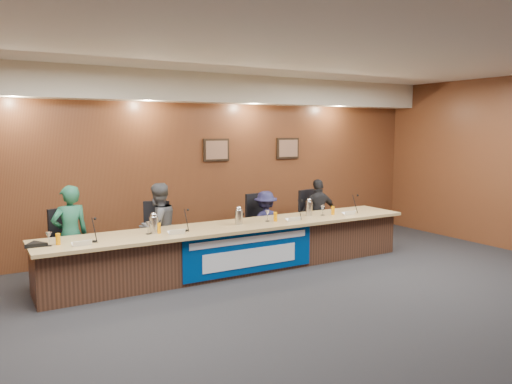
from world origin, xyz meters
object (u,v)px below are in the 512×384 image
Objects in this scene: office_chair_a at (70,250)px; carafe_mid at (239,217)px; carafe_left at (154,225)px; panelist_d at (318,213)px; banner at (250,252)px; panelist_a at (70,235)px; office_chair_b at (157,240)px; office_chair_c at (263,228)px; carafe_right at (309,209)px; office_chair_d at (315,221)px; panelist_c at (266,223)px; speakerphone at (36,245)px; dais_body at (238,249)px; panelist_b at (158,227)px.

carafe_mid reaches higher than office_chair_a.
panelist_d is at bearing 10.46° from carafe_left.
banner is 2.64m from panelist_a.
office_chair_b is at bearing 175.77° from panelist_a.
office_chair_a is 2.02× the size of carafe_left.
carafe_right reaches higher than office_chair_c.
office_chair_b is at bearing 145.75° from carafe_mid.
office_chair_b is at bearing 165.39° from office_chair_d.
carafe_right is (0.53, -0.57, 0.30)m from panelist_c.
panelist_d is 3.50m from carafe_left.
panelist_c is at bearing 170.27° from office_chair_d.
carafe_left is 1.57m from speakerphone.
office_chair_a is 1.32m from office_chair_b.
panelist_c is at bearing 9.69° from speakerphone.
dais_body is at bearing 157.34° from panelist_a.
panelist_d reaches higher than banner.
office_chair_a is 3.30m from office_chair_c.
office_chair_c is at bearing 39.94° from carafe_mid.
carafe_left reaches higher than office_chair_a.
panelist_b is 4.38× the size of speakerphone.
panelist_d is 2.17m from carafe_mid.
dais_body is 1.14m from office_chair_c.
office_chair_b is (-3.15, 0.10, -0.17)m from panelist_d.
panelist_a is at bearing 165.07° from carafe_mid.
speakerphone is (-4.36, -0.09, -0.10)m from carafe_right.
banner is 0.61m from carafe_mid.
office_chair_c is 0.94m from carafe_right.
office_chair_b is 1.96× the size of carafe_right.
panelist_b is at bearing 65.76° from carafe_left.
office_chair_d is at bearing 19.83° from carafe_mid.
speakerphone is at bearing -179.77° from carafe_mid.
carafe_left is at bearing 46.84° from panelist_b.
panelist_b is 2.92× the size of office_chair_d.
carafe_mid is 0.70× the size of speakerphone.
office_chair_a is (-2.41, 1.12, 0.10)m from banner.
panelist_b is at bearing 9.64° from panelist_c.
carafe_mid is (-0.89, -0.74, 0.38)m from office_chair_c.
carafe_left is 1.06× the size of carafe_mid.
carafe_right is at bearing 6.52° from office_chair_b.
office_chair_c is (3.30, 0.00, 0.00)m from office_chair_a.
carafe_right is (0.53, -0.67, 0.39)m from office_chair_c.
carafe_right is at bearing -56.20° from office_chair_c.
dais_body is 1.10m from panelist_c.
banner is at bearing -133.35° from office_chair_c.
panelist_a reaches higher than office_chair_b.
panelist_a is 0.85m from speakerphone.
speakerphone is (-2.94, -0.01, -0.09)m from carafe_mid.
office_chair_a is 1.00× the size of office_chair_c.
dais_body is at bearing -178.45° from carafe_right.
carafe_mid is at bearing -86.44° from dais_body.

